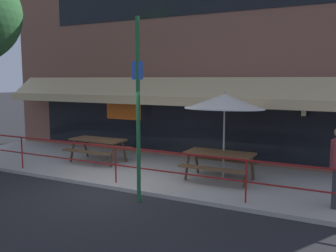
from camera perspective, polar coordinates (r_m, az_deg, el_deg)
The scene contains 8 objects.
ground_plane at distance 9.77m, azimuth -8.95°, elevation -9.53°, with size 120.00×120.00×0.00m, color #232326.
patio_deck at distance 11.36m, azimuth -2.89°, elevation -6.80°, with size 15.00×4.00×0.10m, color #ADA89E.
restaurant_building at distance 13.04m, azimuth 2.09°, elevation 12.22°, with size 15.00×1.60×7.93m.
patio_railing at distance 9.80m, azimuth -7.99°, elevation -4.62°, with size 13.84×0.04×0.97m.
picnic_table_left at distance 12.35m, azimuth -10.60°, elevation -2.67°, with size 1.80×1.42×0.76m.
picnic_table_centre at distance 10.05m, azimuth 7.88°, elevation -4.87°, with size 1.80×1.42×0.76m.
patio_umbrella_centre at distance 10.14m, azimuth 8.61°, elevation 3.64°, with size 2.14×2.14×2.38m.
street_sign_pole at distance 8.34m, azimuth -4.58°, elevation 2.58°, with size 0.28×0.09×4.14m.
Camera 1 is at (5.62, -7.48, 2.80)m, focal length 40.00 mm.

